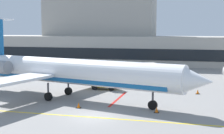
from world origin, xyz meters
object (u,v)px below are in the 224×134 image
object	(u,v)px
belt_loader	(107,82)
regional_jet	(63,71)
baggage_tug	(149,68)
pushback_tractor	(81,75)

from	to	relation	value
belt_loader	regional_jet	bearing A→B (deg)	-116.65
regional_jet	belt_loader	distance (m)	7.57
baggage_tug	belt_loader	bearing A→B (deg)	-100.51
baggage_tug	belt_loader	world-z (taller)	belt_loader
baggage_tug	pushback_tractor	distance (m)	13.37
regional_jet	baggage_tug	xyz separation A→B (m)	(6.27, 22.73, -2.18)
baggage_tug	belt_loader	xyz separation A→B (m)	(-3.01, -16.23, 0.09)
regional_jet	pushback_tractor	size ratio (longest dim) A/B	7.41
baggage_tug	pushback_tractor	world-z (taller)	baggage_tug
pushback_tractor	belt_loader	xyz separation A→B (m)	(5.82, -6.19, 0.10)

